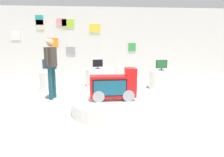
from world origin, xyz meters
The scene contains 11 objects.
ground_plane centered at (0.00, 0.00, 0.00)m, with size 30.00×30.00×0.00m, color #9E998E.
back_wall_display centered at (-0.01, 4.74, 1.61)m, with size 12.62×0.13×3.20m.
main_display_pedestal centered at (0.22, -0.16, 0.14)m, with size 1.88×1.88×0.29m, color white.
novelty_firetruck_tv centered at (0.24, -0.17, 0.58)m, with size 1.04×0.43×0.72m.
display_pedestal_left_rear centered at (2.09, 2.12, 0.32)m, with size 0.82×0.82×0.65m, color white.
tv_on_left_rear centered at (2.09, 2.12, 0.82)m, with size 0.41×0.23×0.35m.
display_pedestal_center_rear centered at (-1.72, 2.14, 0.32)m, with size 0.71×0.71×0.65m, color white.
tv_on_center_rear centered at (-1.72, 2.14, 0.87)m, with size 0.47×0.17×0.40m.
display_pedestal_right_rear centered at (-0.12, 2.73, 0.32)m, with size 0.90×0.90×0.65m, color white.
tv_on_right_rear centered at (-0.12, 2.73, 0.82)m, with size 0.37×0.21×0.33m.
shopper_browsing_near_truck centered at (-1.42, 1.08, 0.99)m, with size 0.27×0.55×1.69m.
Camera 1 is at (-0.12, -4.40, 1.53)m, focal length 30.97 mm.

